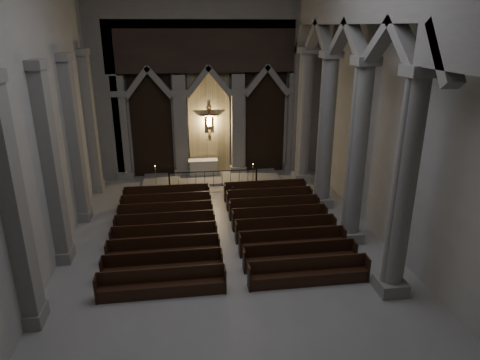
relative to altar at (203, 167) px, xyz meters
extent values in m
plane|color=#9C9994|center=(0.49, -11.21, -0.63)|extent=(24.00, 24.00, 0.00)
cube|color=#B0AEA5|center=(0.49, 0.79, 5.37)|extent=(14.00, 0.10, 12.00)
cube|color=#B0AEA5|center=(-6.51, -11.21, 5.37)|extent=(0.10, 24.00, 12.00)
cube|color=#B0AEA5|center=(7.49, -11.21, 5.37)|extent=(0.10, 24.00, 12.00)
cube|color=gray|center=(-4.91, 0.29, 2.57)|extent=(0.80, 0.50, 6.40)
cube|color=gray|center=(-4.91, 0.29, -0.38)|extent=(1.05, 0.70, 0.50)
cube|color=gray|center=(-4.91, 0.29, 4.72)|extent=(1.00, 0.65, 0.35)
cube|color=gray|center=(-1.31, 0.29, 2.57)|extent=(0.80, 0.50, 6.40)
cube|color=gray|center=(-1.31, 0.29, -0.38)|extent=(1.05, 0.70, 0.50)
cube|color=gray|center=(-1.31, 0.29, 4.72)|extent=(1.00, 0.65, 0.35)
cube|color=gray|center=(2.29, 0.29, 2.57)|extent=(0.80, 0.50, 6.40)
cube|color=gray|center=(2.29, 0.29, -0.38)|extent=(1.05, 0.70, 0.50)
cube|color=gray|center=(2.29, 0.29, 4.72)|extent=(1.00, 0.65, 0.35)
cube|color=gray|center=(5.89, 0.29, 2.57)|extent=(0.80, 0.50, 6.40)
cube|color=gray|center=(5.89, 0.29, -0.38)|extent=(1.05, 0.70, 0.50)
cube|color=gray|center=(5.89, 0.29, 4.72)|extent=(1.00, 0.65, 0.35)
cube|color=black|center=(-3.11, 0.64, 2.87)|extent=(2.60, 0.15, 7.00)
cube|color=tan|center=(0.49, 0.64, 2.87)|extent=(2.60, 0.15, 7.00)
cube|color=black|center=(4.09, 0.64, 2.87)|extent=(2.60, 0.15, 7.00)
cube|color=black|center=(0.49, 0.29, 7.37)|extent=(12.00, 0.50, 3.00)
cube|color=gray|center=(-5.71, 0.29, 3.87)|extent=(1.60, 0.50, 9.00)
cube|color=gray|center=(6.69, 0.29, 3.87)|extent=(1.60, 0.50, 9.00)
cube|color=gray|center=(0.49, 0.29, 9.87)|extent=(14.00, 0.50, 3.00)
plane|color=#E2B565|center=(0.49, 0.61, 2.87)|extent=(1.50, 0.00, 1.50)
cube|color=brown|center=(0.49, 0.52, 2.87)|extent=(0.13, 0.08, 1.80)
cube|color=brown|center=(0.49, 0.52, 3.22)|extent=(1.10, 0.08, 0.13)
cube|color=tan|center=(0.49, 0.46, 2.82)|extent=(0.26, 0.10, 0.60)
sphere|color=tan|center=(0.49, 0.46, 3.22)|extent=(0.17, 0.17, 0.17)
cylinder|color=tan|center=(0.23, 0.46, 3.19)|extent=(0.45, 0.08, 0.08)
cylinder|color=tan|center=(0.75, 0.46, 3.19)|extent=(0.45, 0.08, 0.08)
cube|color=gray|center=(5.99, -1.71, -0.38)|extent=(1.00, 1.00, 0.50)
cylinder|color=gray|center=(5.99, -1.71, 3.37)|extent=(0.70, 0.70, 7.50)
cube|color=gray|center=(5.99, -1.71, 7.22)|extent=(0.95, 0.95, 0.35)
cube|color=gray|center=(5.99, -5.71, -0.38)|extent=(1.00, 1.00, 0.50)
cylinder|color=gray|center=(5.99, -5.71, 3.37)|extent=(0.70, 0.70, 7.50)
cube|color=gray|center=(5.99, -5.71, 7.22)|extent=(0.95, 0.95, 0.35)
cube|color=gray|center=(5.99, -9.71, -0.38)|extent=(1.00, 1.00, 0.50)
cylinder|color=gray|center=(5.99, -9.71, 3.37)|extent=(0.70, 0.70, 7.50)
cube|color=gray|center=(5.99, -9.71, 7.22)|extent=(0.95, 0.95, 0.35)
cube|color=gray|center=(5.99, -13.71, -0.38)|extent=(1.00, 1.00, 0.50)
cylinder|color=gray|center=(5.99, -13.71, 3.37)|extent=(0.70, 0.70, 7.50)
cube|color=gray|center=(5.99, -13.71, 7.22)|extent=(0.95, 0.95, 0.35)
cube|color=gray|center=(5.99, 0.19, 3.97)|extent=(0.55, 1.20, 9.20)
cube|color=gray|center=(-6.26, -1.71, -0.38)|extent=(0.60, 1.00, 0.50)
cube|color=gray|center=(-6.26, -1.71, 3.37)|extent=(0.50, 0.80, 7.50)
cube|color=gray|center=(-6.26, -1.71, 7.22)|extent=(0.60, 1.00, 0.35)
cube|color=gray|center=(-6.26, -5.71, -0.38)|extent=(0.60, 1.00, 0.50)
cube|color=gray|center=(-6.26, -5.71, 3.37)|extent=(0.50, 0.80, 7.50)
cube|color=gray|center=(-6.26, -5.71, 7.22)|extent=(0.60, 1.00, 0.35)
cube|color=gray|center=(-6.26, -9.71, -0.38)|extent=(0.60, 1.00, 0.50)
cube|color=gray|center=(-6.26, -9.71, 3.37)|extent=(0.50, 0.80, 7.50)
cube|color=gray|center=(-6.26, -9.71, 7.22)|extent=(0.60, 1.00, 0.35)
cube|color=gray|center=(-6.26, -13.71, -0.38)|extent=(0.60, 1.00, 0.50)
cube|color=gray|center=(-6.26, -13.71, 3.37)|extent=(0.50, 0.80, 7.50)
cube|color=gray|center=(0.49, -0.61, -0.56)|extent=(8.50, 2.60, 0.15)
cube|color=beige|center=(0.00, 0.00, -0.02)|extent=(1.73, 0.67, 0.91)
cube|color=silver|center=(0.00, 0.00, 0.45)|extent=(1.87, 0.75, 0.04)
cube|color=black|center=(0.49, -2.04, 0.36)|extent=(5.22, 0.05, 0.05)
cube|color=black|center=(-2.12, -2.04, -0.11)|extent=(0.09, 0.09, 1.04)
cube|color=black|center=(3.10, -2.04, -0.11)|extent=(0.09, 0.09, 1.04)
cylinder|color=black|center=(-1.60, -2.04, -0.14)|extent=(0.02, 0.02, 0.96)
cylinder|color=black|center=(-1.08, -2.04, -0.14)|extent=(0.02, 0.02, 0.96)
cylinder|color=black|center=(-0.55, -2.04, -0.14)|extent=(0.02, 0.02, 0.96)
cylinder|color=black|center=(-0.03, -2.04, -0.14)|extent=(0.02, 0.02, 0.96)
cylinder|color=black|center=(0.49, -2.04, -0.14)|extent=(0.02, 0.02, 0.96)
cylinder|color=black|center=(1.01, -2.04, -0.14)|extent=(0.02, 0.02, 0.96)
cylinder|color=black|center=(1.53, -2.04, -0.14)|extent=(0.02, 0.02, 0.96)
cylinder|color=black|center=(2.06, -2.04, -0.14)|extent=(0.02, 0.02, 0.96)
cylinder|color=black|center=(2.58, -2.04, -0.14)|extent=(0.02, 0.02, 0.96)
cylinder|color=#B98638|center=(-2.93, -1.42, -0.61)|extent=(0.22, 0.22, 0.05)
cylinder|color=#B98638|center=(-2.93, -1.42, -0.08)|extent=(0.03, 0.03, 1.05)
cylinder|color=#B98638|center=(-2.93, -1.42, 0.45)|extent=(0.11, 0.11, 0.02)
cylinder|color=beige|center=(-2.93, -1.42, 0.54)|extent=(0.04, 0.04, 0.18)
sphere|color=#EBA152|center=(-2.93, -1.42, 0.65)|extent=(0.04, 0.04, 0.04)
cylinder|color=#B98638|center=(2.94, -1.73, -0.61)|extent=(0.21, 0.21, 0.04)
cylinder|color=#B98638|center=(2.94, -1.73, -0.10)|extent=(0.03, 0.03, 1.01)
cylinder|color=#B98638|center=(2.94, -1.73, 0.41)|extent=(0.11, 0.11, 0.02)
cylinder|color=beige|center=(2.94, -1.73, 0.50)|extent=(0.04, 0.04, 0.18)
sphere|color=#EBA152|center=(2.94, -1.73, 0.60)|extent=(0.04, 0.04, 0.04)
cube|color=black|center=(-2.21, -4.32, -0.39)|extent=(4.52, 0.43, 0.48)
cube|color=black|center=(-2.21, -4.11, 0.12)|extent=(4.52, 0.08, 0.54)
cube|color=black|center=(-4.47, -4.32, -0.15)|extent=(0.06, 0.48, 0.97)
cube|color=black|center=(0.05, -4.32, -0.15)|extent=(0.06, 0.48, 0.97)
cube|color=black|center=(3.19, -4.32, -0.39)|extent=(4.52, 0.43, 0.48)
cube|color=black|center=(3.19, -4.11, 0.12)|extent=(4.52, 0.08, 0.54)
cube|color=black|center=(0.93, -4.32, -0.15)|extent=(0.06, 0.48, 0.97)
cube|color=black|center=(5.45, -4.32, -0.15)|extent=(0.06, 0.48, 0.97)
cube|color=black|center=(-2.21, -5.53, -0.39)|extent=(4.52, 0.43, 0.48)
cube|color=black|center=(-2.21, -5.33, 0.12)|extent=(4.52, 0.08, 0.54)
cube|color=black|center=(-4.47, -5.53, -0.15)|extent=(0.06, 0.48, 0.97)
cube|color=black|center=(0.05, -5.53, -0.15)|extent=(0.06, 0.48, 0.97)
cube|color=black|center=(3.19, -5.53, -0.39)|extent=(4.52, 0.43, 0.48)
cube|color=black|center=(3.19, -5.33, 0.12)|extent=(4.52, 0.08, 0.54)
cube|color=black|center=(0.93, -5.53, -0.15)|extent=(0.06, 0.48, 0.97)
cube|color=black|center=(5.45, -5.53, -0.15)|extent=(0.06, 0.48, 0.97)
cube|color=black|center=(-2.21, -6.75, -0.39)|extent=(4.52, 0.43, 0.48)
cube|color=black|center=(-2.21, -6.54, 0.12)|extent=(4.52, 0.08, 0.54)
cube|color=black|center=(-4.47, -6.75, -0.15)|extent=(0.06, 0.48, 0.97)
cube|color=black|center=(0.05, -6.75, -0.15)|extent=(0.06, 0.48, 0.97)
cube|color=black|center=(3.19, -6.75, -0.39)|extent=(4.52, 0.43, 0.48)
cube|color=black|center=(3.19, -6.54, 0.12)|extent=(4.52, 0.08, 0.54)
cube|color=black|center=(0.93, -6.75, -0.15)|extent=(0.06, 0.48, 0.97)
cube|color=black|center=(5.45, -6.75, -0.15)|extent=(0.06, 0.48, 0.97)
cube|color=black|center=(-2.21, -7.96, -0.39)|extent=(4.52, 0.43, 0.48)
cube|color=black|center=(-2.21, -7.76, 0.12)|extent=(4.52, 0.08, 0.54)
cube|color=black|center=(-4.47, -7.96, -0.15)|extent=(0.06, 0.48, 0.97)
cube|color=black|center=(0.05, -7.96, -0.15)|extent=(0.06, 0.48, 0.97)
cube|color=black|center=(3.19, -7.96, -0.39)|extent=(4.52, 0.43, 0.48)
cube|color=black|center=(3.19, -7.76, 0.12)|extent=(4.52, 0.08, 0.54)
cube|color=black|center=(0.93, -7.96, -0.15)|extent=(0.06, 0.48, 0.97)
cube|color=black|center=(5.45, -7.96, -0.15)|extent=(0.06, 0.48, 0.97)
cube|color=black|center=(-2.21, -9.18, -0.39)|extent=(4.52, 0.43, 0.48)
cube|color=black|center=(-2.21, -8.97, 0.12)|extent=(4.52, 0.08, 0.54)
cube|color=black|center=(-4.47, -9.18, -0.15)|extent=(0.06, 0.48, 0.97)
cube|color=black|center=(0.05, -9.18, -0.15)|extent=(0.06, 0.48, 0.97)
cube|color=black|center=(3.19, -9.18, -0.39)|extent=(4.52, 0.43, 0.48)
cube|color=black|center=(3.19, -8.97, 0.12)|extent=(4.52, 0.08, 0.54)
cube|color=black|center=(0.93, -9.18, -0.15)|extent=(0.06, 0.48, 0.97)
cube|color=black|center=(5.45, -9.18, -0.15)|extent=(0.06, 0.48, 0.97)
cube|color=black|center=(-2.21, -10.39, -0.39)|extent=(4.52, 0.43, 0.48)
cube|color=black|center=(-2.21, -10.19, 0.12)|extent=(4.52, 0.08, 0.54)
cube|color=black|center=(-4.47, -10.39, -0.15)|extent=(0.06, 0.48, 0.97)
cube|color=black|center=(0.05, -10.39, -0.15)|extent=(0.06, 0.48, 0.97)
cube|color=black|center=(3.19, -10.39, -0.39)|extent=(4.52, 0.43, 0.48)
cube|color=black|center=(3.19, -10.19, 0.12)|extent=(4.52, 0.08, 0.54)
cube|color=black|center=(0.93, -10.39, -0.15)|extent=(0.06, 0.48, 0.97)
cube|color=black|center=(5.45, -10.39, -0.15)|extent=(0.06, 0.48, 0.97)
cube|color=black|center=(-2.21, -11.61, -0.39)|extent=(4.52, 0.43, 0.48)
cube|color=black|center=(-2.21, -11.41, 0.12)|extent=(4.52, 0.08, 0.54)
cube|color=black|center=(-4.47, -11.61, -0.15)|extent=(0.06, 0.48, 0.97)
cube|color=black|center=(0.05, -11.61, -0.15)|extent=(0.06, 0.48, 0.97)
cube|color=black|center=(3.19, -11.61, -0.39)|extent=(4.52, 0.43, 0.48)
cube|color=black|center=(3.19, -11.41, 0.12)|extent=(4.52, 0.08, 0.54)
cube|color=black|center=(0.93, -11.61, -0.15)|extent=(0.06, 0.48, 0.97)
cube|color=black|center=(5.45, -11.61, -0.15)|extent=(0.06, 0.48, 0.97)
cube|color=black|center=(-2.21, -12.82, -0.39)|extent=(4.52, 0.43, 0.48)
cube|color=black|center=(-2.21, -12.62, 0.12)|extent=(4.52, 0.08, 0.54)
cube|color=black|center=(-4.47, -12.82, -0.15)|extent=(0.06, 0.48, 0.97)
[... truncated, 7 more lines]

